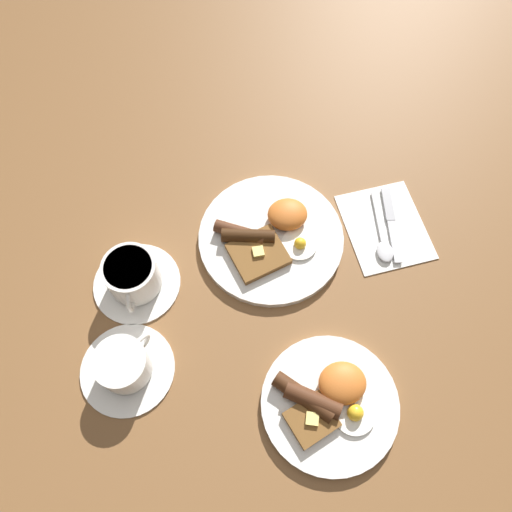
% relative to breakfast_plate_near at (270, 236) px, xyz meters
% --- Properties ---
extents(ground_plane, '(3.00, 3.00, 0.00)m').
position_rel_breakfast_plate_near_xyz_m(ground_plane, '(-0.00, 0.00, -0.01)').
color(ground_plane, brown).
extents(breakfast_plate_near, '(0.27, 0.27, 0.05)m').
position_rel_breakfast_plate_near_xyz_m(breakfast_plate_near, '(0.00, 0.00, 0.00)').
color(breakfast_plate_near, silver).
rests_on(breakfast_plate_near, ground_plane).
extents(breakfast_plate_far, '(0.23, 0.23, 0.05)m').
position_rel_breakfast_plate_near_xyz_m(breakfast_plate_far, '(-0.04, 0.31, 0.00)').
color(breakfast_plate_far, silver).
rests_on(breakfast_plate_far, ground_plane).
extents(teacup_near, '(0.16, 0.16, 0.08)m').
position_rel_breakfast_plate_near_xyz_m(teacup_near, '(0.26, 0.05, 0.02)').
color(teacup_near, silver).
rests_on(teacup_near, ground_plane).
extents(teacup_far, '(0.16, 0.16, 0.07)m').
position_rel_breakfast_plate_near_xyz_m(teacup_far, '(0.28, 0.21, 0.01)').
color(teacup_far, silver).
rests_on(teacup_far, ground_plane).
extents(napkin, '(0.16, 0.19, 0.01)m').
position_rel_breakfast_plate_near_xyz_m(napkin, '(-0.22, 0.01, -0.01)').
color(napkin, white).
rests_on(napkin, ground_plane).
extents(knife, '(0.04, 0.16, 0.01)m').
position_rel_breakfast_plate_near_xyz_m(knife, '(-0.24, -0.00, -0.01)').
color(knife, silver).
rests_on(knife, napkin).
extents(spoon, '(0.03, 0.16, 0.01)m').
position_rel_breakfast_plate_near_xyz_m(spoon, '(-0.21, 0.05, -0.00)').
color(spoon, silver).
rests_on(spoon, napkin).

